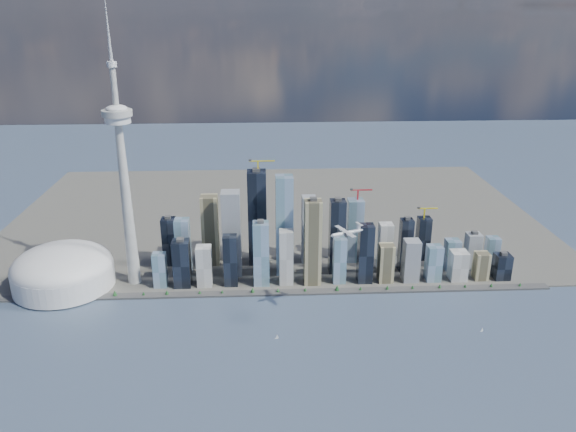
{
  "coord_description": "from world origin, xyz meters",
  "views": [
    {
      "loc": [
        -32.92,
        -748.82,
        543.4
      ],
      "look_at": [
        16.74,
        260.0,
        162.61
      ],
      "focal_mm": 35.0,
      "sensor_mm": 36.0,
      "label": 1
    }
  ],
  "objects_px": {
    "airplane": "(347,232)",
    "needle_tower": "(124,174)",
    "sailboat_west": "(277,337)",
    "dome_stadium": "(63,270)",
    "sailboat_east": "(482,330)"
  },
  "relations": [
    {
      "from": "dome_stadium",
      "to": "airplane",
      "type": "distance_m",
      "value": 589.83
    },
    {
      "from": "needle_tower",
      "to": "airplane",
      "type": "xyz_separation_m",
      "value": [
        413.28,
        -164.35,
        -62.41
      ]
    },
    {
      "from": "sailboat_west",
      "to": "airplane",
      "type": "bearing_deg",
      "value": 20.3
    },
    {
      "from": "needle_tower",
      "to": "dome_stadium",
      "type": "xyz_separation_m",
      "value": [
        -140.0,
        -10.0,
        -196.4
      ]
    },
    {
      "from": "needle_tower",
      "to": "sailboat_east",
      "type": "height_order",
      "value": "needle_tower"
    },
    {
      "from": "dome_stadium",
      "to": "sailboat_west",
      "type": "height_order",
      "value": "dome_stadium"
    },
    {
      "from": "dome_stadium",
      "to": "sailboat_west",
      "type": "bearing_deg",
      "value": -26.3
    },
    {
      "from": "airplane",
      "to": "needle_tower",
      "type": "bearing_deg",
      "value": 134.85
    },
    {
      "from": "dome_stadium",
      "to": "sailboat_east",
      "type": "xyz_separation_m",
      "value": [
        793.69,
        -206.87,
        -36.83
      ]
    },
    {
      "from": "needle_tower",
      "to": "sailboat_west",
      "type": "xyz_separation_m",
      "value": [
        289.05,
        -222.03,
        -232.92
      ]
    },
    {
      "from": "airplane",
      "to": "sailboat_west",
      "type": "bearing_deg",
      "value": -178.56
    },
    {
      "from": "dome_stadium",
      "to": "airplane",
      "type": "xyz_separation_m",
      "value": [
        553.28,
        -154.35,
        134.0
      ]
    },
    {
      "from": "airplane",
      "to": "sailboat_east",
      "type": "height_order",
      "value": "airplane"
    },
    {
      "from": "sailboat_west",
      "to": "sailboat_east",
      "type": "bearing_deg",
      "value": -3.79
    },
    {
      "from": "sailboat_west",
      "to": "dome_stadium",
      "type": "bearing_deg",
      "value": 149.1
    }
  ]
}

